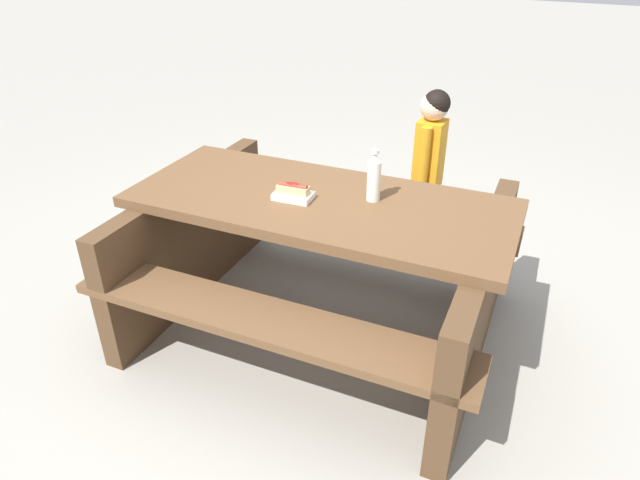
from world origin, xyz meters
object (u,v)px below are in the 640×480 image
Objects in this scene: soda_bottle at (374,177)px; hotdog_tray at (293,193)px; picnic_table at (320,254)px; child_in_coat at (430,155)px.

soda_bottle is 1.30× the size of hotdog_tray.
picnic_table is 0.49m from soda_bottle.
soda_bottle is 0.38m from hotdog_tray.
child_in_coat reaches higher than soda_bottle.
child_in_coat is at bearing -104.24° from picnic_table.
child_in_coat is (-0.01, -0.85, -0.18)m from soda_bottle.
hotdog_tray is at bearing 29.60° from picnic_table.
soda_bottle is at bearing -154.48° from hotdog_tray.
child_in_coat reaches higher than picnic_table.
picnic_table is at bearing -150.40° from hotdog_tray.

